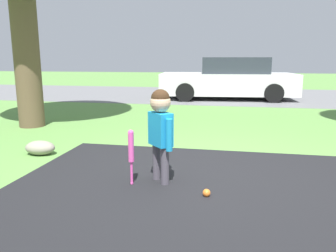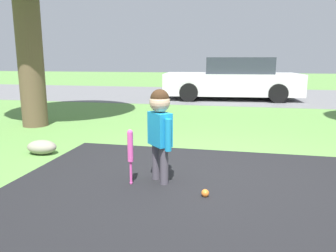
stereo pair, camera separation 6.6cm
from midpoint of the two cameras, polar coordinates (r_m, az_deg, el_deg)
name	(u,v)px [view 2 (the right image)]	position (r m, az deg, el deg)	size (l,w,h in m)	color
ground_plane	(208,173)	(3.82, 7.45, -8.20)	(60.00, 60.00, 0.00)	#5B8C42
street_strip	(230,95)	(12.32, 10.87, 5.30)	(40.00, 6.00, 0.01)	slate
child	(160,123)	(3.38, -0.87, 0.56)	(0.30, 0.31, 0.99)	#4C4751
baseball_bat	(130,149)	(3.38, -6.02, -4.04)	(0.06, 0.06, 0.59)	#E54CA5
sports_ball	(205,193)	(3.19, 7.09, -11.52)	(0.07, 0.07, 0.07)	orange
parked_car	(232,80)	(11.16, 11.33, 7.91)	(4.50, 2.39, 1.36)	silver
edging_rock	(42,147)	(4.84, -20.75, -3.46)	(0.42, 0.29, 0.19)	gray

